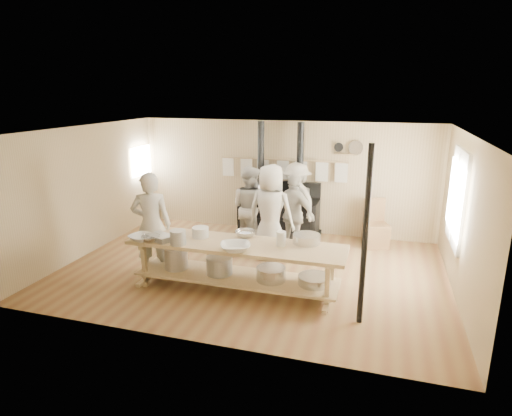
% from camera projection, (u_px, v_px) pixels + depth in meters
% --- Properties ---
extents(ground, '(7.00, 7.00, 0.00)m').
position_uv_depth(ground, '(252.00, 270.00, 8.05)').
color(ground, brown).
rests_on(ground, ground).
extents(room_shell, '(7.00, 7.00, 7.00)m').
position_uv_depth(room_shell, '(252.00, 185.00, 7.62)').
color(room_shell, tan).
rests_on(room_shell, ground).
extents(window_right, '(0.09, 1.50, 1.65)m').
position_uv_depth(window_right, '(458.00, 198.00, 7.25)').
color(window_right, beige).
rests_on(window_right, ground).
extents(left_opening, '(0.00, 0.90, 0.90)m').
position_uv_depth(left_opening, '(141.00, 161.00, 10.42)').
color(left_opening, white).
rests_on(left_opening, ground).
extents(stove, '(1.90, 0.75, 2.60)m').
position_uv_depth(stove, '(279.00, 213.00, 9.87)').
color(stove, black).
rests_on(stove, ground).
extents(towel_rail, '(3.00, 0.04, 0.47)m').
position_uv_depth(towel_rail, '(283.00, 167.00, 9.85)').
color(towel_rail, '#9D8959').
rests_on(towel_rail, ground).
extents(back_wall_shelf, '(0.63, 0.14, 0.32)m').
position_uv_depth(back_wall_shelf, '(348.00, 150.00, 9.36)').
color(back_wall_shelf, '#9D8959').
rests_on(back_wall_shelf, ground).
extents(prep_table, '(3.60, 0.90, 0.85)m').
position_uv_depth(prep_table, '(236.00, 262.00, 7.08)').
color(prep_table, '#9D8959').
rests_on(prep_table, ground).
extents(support_post, '(0.08, 0.08, 2.60)m').
position_uv_depth(support_post, '(365.00, 238.00, 5.89)').
color(support_post, black).
rests_on(support_post, ground).
extents(cook_far_left, '(0.82, 0.68, 1.91)m').
position_uv_depth(cook_far_left, '(152.00, 225.00, 7.58)').
color(cook_far_left, beige).
rests_on(cook_far_left, ground).
extents(cook_left, '(1.05, 0.95, 1.76)m').
position_uv_depth(cook_left, '(250.00, 207.00, 9.02)').
color(cook_left, beige).
rests_on(cook_left, ground).
extents(cook_center, '(0.99, 0.71, 1.90)m').
position_uv_depth(cook_center, '(271.00, 212.00, 8.36)').
color(cook_center, beige).
rests_on(cook_center, ground).
extents(cook_right, '(1.07, 0.81, 1.68)m').
position_uv_depth(cook_right, '(294.00, 214.00, 8.63)').
color(cook_right, beige).
rests_on(cook_right, ground).
extents(cook_by_window, '(1.28, 1.22, 1.74)m').
position_uv_depth(cook_by_window, '(296.00, 202.00, 9.50)').
color(cook_by_window, beige).
rests_on(cook_by_window, ground).
extents(chair, '(0.61, 0.61, 1.02)m').
position_uv_depth(chair, '(375.00, 233.00, 9.19)').
color(chair, brown).
rests_on(chair, ground).
extents(bowl_white_a, '(0.47, 0.47, 0.09)m').
position_uv_depth(bowl_white_a, '(141.00, 238.00, 7.10)').
color(bowl_white_a, white).
rests_on(bowl_white_a, prep_table).
extents(bowl_steel_a, '(0.40, 0.40, 0.10)m').
position_uv_depth(bowl_steel_a, '(151.00, 239.00, 7.05)').
color(bowl_steel_a, silver).
rests_on(bowl_steel_a, prep_table).
extents(bowl_white_b, '(0.61, 0.61, 0.11)m').
position_uv_depth(bowl_white_b, '(235.00, 247.00, 6.64)').
color(bowl_white_b, white).
rests_on(bowl_white_b, prep_table).
extents(bowl_steel_b, '(0.46, 0.46, 0.11)m').
position_uv_depth(bowl_steel_b, '(245.00, 234.00, 7.27)').
color(bowl_steel_b, silver).
rests_on(bowl_steel_b, prep_table).
extents(roasting_pan, '(0.50, 0.42, 0.09)m').
position_uv_depth(roasting_pan, '(161.00, 237.00, 7.11)').
color(roasting_pan, '#B2B2B7').
rests_on(roasting_pan, prep_table).
extents(mixing_bowl_large, '(0.53, 0.53, 0.14)m').
position_uv_depth(mixing_bowl_large, '(307.00, 239.00, 6.97)').
color(mixing_bowl_large, silver).
rests_on(mixing_bowl_large, prep_table).
extents(bucket_galv, '(0.31, 0.31, 0.24)m').
position_uv_depth(bucket_galv, '(178.00, 237.00, 6.90)').
color(bucket_galv, gray).
rests_on(bucket_galv, prep_table).
extents(deep_bowl_enamel, '(0.37, 0.37, 0.18)m').
position_uv_depth(deep_bowl_enamel, '(200.00, 232.00, 7.24)').
color(deep_bowl_enamel, white).
rests_on(deep_bowl_enamel, prep_table).
extents(pitcher, '(0.19, 0.19, 0.24)m').
position_uv_depth(pitcher, '(281.00, 239.00, 6.84)').
color(pitcher, white).
rests_on(pitcher, prep_table).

